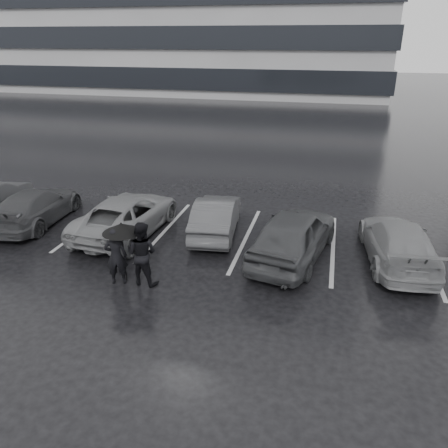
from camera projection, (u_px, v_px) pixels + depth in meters
ground at (207, 273)px, 12.24m from camera, size 160.00×160.00×0.00m
car_main at (294, 234)px, 12.83m from camera, size 2.61×4.66×1.50m
car_west_a at (216, 216)px, 14.51m from camera, size 1.74×3.87×1.23m
car_west_b at (127, 215)px, 14.52m from camera, size 2.38×4.71×1.28m
car_west_c at (36, 206)px, 15.33m from camera, size 2.03×4.31×1.21m
car_east at (398, 242)px, 12.62m from camera, size 2.17×4.46×1.25m
pedestrian_left at (116, 256)px, 11.44m from camera, size 0.67×0.55×1.59m
pedestrian_right at (142, 253)px, 11.42m from camera, size 0.92×0.76×1.75m
umbrella at (121, 228)px, 11.25m from camera, size 1.01×1.01×1.71m
stall_stripes at (205, 234)px, 14.64m from camera, size 19.72×5.00×0.00m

